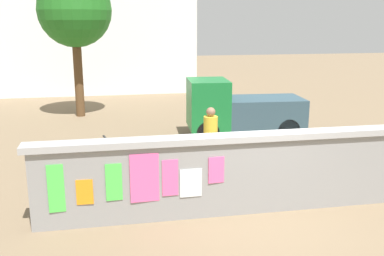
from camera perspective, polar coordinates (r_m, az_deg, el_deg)
The scene contains 9 objects.
ground at distance 16.32m, azimuth -0.98°, elevation 0.88°, with size 60.00×60.00×0.00m, color #7A664C.
poster_wall at distance 8.62m, azimuth 8.22°, elevation -5.58°, with size 8.52×0.42×1.56m.
auto_rickshaw_truck at distance 14.01m, azimuth 6.07°, elevation 2.41°, with size 3.70×1.75×1.85m.
motorcycle at distance 10.92m, azimuth -13.99°, elevation -3.57°, with size 1.88×0.64×0.87m.
bicycle_near at distance 11.93m, azimuth 16.08°, elevation -2.72°, with size 1.70×0.44×0.95m.
bicycle_far at distance 9.99m, azimuth 9.94°, elevation -5.59°, with size 1.68×0.52×0.95m.
person_walking at distance 10.65m, azimuth 2.40°, elevation -0.67°, with size 0.42×0.42×1.62m.
tree_roadside at distance 17.41m, azimuth -14.88°, elevation 14.33°, with size 2.72×2.72×5.35m.
building_background at distance 25.09m, azimuth -13.93°, elevation 12.51°, with size 11.64×6.34×6.49m.
Camera 1 is at (-2.74, -7.67, 3.64)m, focal length 41.43 mm.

